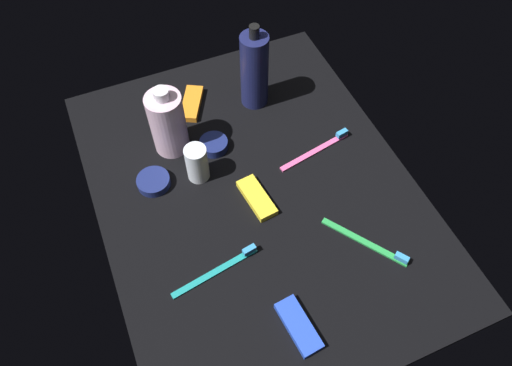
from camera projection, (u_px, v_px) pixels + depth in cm
name	position (u px, v px, depth cm)	size (l,w,h in cm)	color
ground_plane	(256.00, 193.00, 100.32)	(84.00, 64.00, 1.20)	black
lotion_bottle	(254.00, 70.00, 106.56)	(6.31, 6.31, 21.27)	#1A1E4C
bodywash_bottle	(168.00, 123.00, 100.31)	(7.58, 7.58, 17.02)	silver
deodorant_stick	(197.00, 163.00, 98.44)	(4.63, 4.63, 8.72)	silver
toothbrush_green	(370.00, 244.00, 92.31)	(15.47, 11.26, 2.10)	green
toothbrush_pink	(319.00, 148.00, 105.41)	(4.51, 17.91, 2.10)	#E55999
toothbrush_teal	(220.00, 268.00, 89.43)	(4.06, 17.96, 2.10)	teal
snack_bar_blue	(299.00, 326.00, 83.22)	(10.40, 4.00, 1.50)	blue
snack_bar_yellow	(257.00, 198.00, 97.99)	(10.40, 4.00, 1.50)	yellow
snack_bar_orange	(192.00, 103.00, 112.73)	(10.40, 4.00, 1.50)	orange
cream_tin_left	(214.00, 145.00, 105.37)	(6.25, 6.25, 2.17)	navy
cream_tin_right	(154.00, 182.00, 100.02)	(6.94, 6.94, 1.88)	navy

